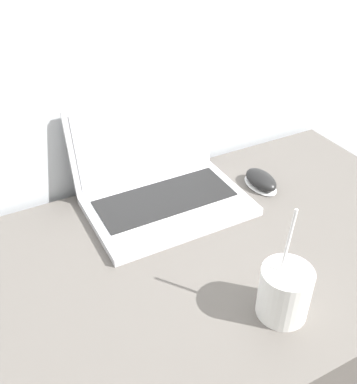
% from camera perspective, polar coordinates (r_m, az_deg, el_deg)
% --- Properties ---
extents(desk, '(1.15, 0.67, 0.76)m').
position_cam_1_polar(desk, '(1.27, 3.60, -20.24)').
color(desk, '#5B5651').
rests_on(desk, ground_plane).
extents(laptop, '(0.37, 0.29, 0.23)m').
position_cam_1_polar(laptop, '(1.09, -2.42, 1.16)').
color(laptop, silver).
rests_on(laptop, desk).
extents(drink_cup, '(0.09, 0.09, 0.22)m').
position_cam_1_polar(drink_cup, '(0.84, 13.31, -12.18)').
color(drink_cup, white).
rests_on(drink_cup, desk).
extents(computer_mouse, '(0.06, 0.11, 0.04)m').
position_cam_1_polar(computer_mouse, '(1.18, 10.42, 1.45)').
color(computer_mouse, white).
rests_on(computer_mouse, desk).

